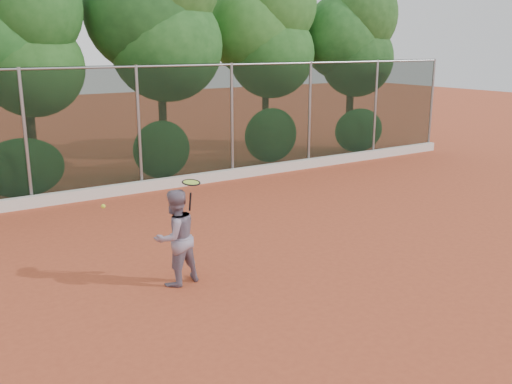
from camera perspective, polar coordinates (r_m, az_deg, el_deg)
ground at (r=10.69m, az=2.93°, el=-7.64°), size 80.00×80.00×0.00m
concrete_curb at (r=16.40m, az=-11.10°, el=0.57°), size 24.00×0.20×0.30m
tennis_player at (r=9.85m, az=-8.06°, el=-4.53°), size 0.93×0.78×1.68m
chainlink_fence at (r=16.25m, az=-11.63°, el=6.56°), size 24.09×0.09×3.50m
foliage_backdrop at (r=17.80m, az=-16.19°, el=15.19°), size 23.70×3.63×7.55m
tennis_racket at (r=9.68m, az=-6.51°, el=0.73°), size 0.40×0.40×0.55m
tennis_ball_in_flight at (r=9.11m, az=-15.03°, el=-1.39°), size 0.07×0.07×0.07m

